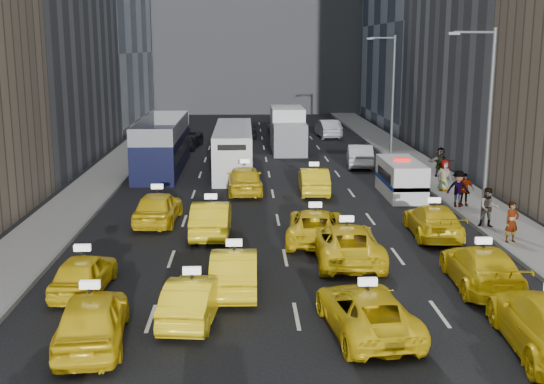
{
  "coord_description": "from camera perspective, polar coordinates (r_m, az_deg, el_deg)",
  "views": [
    {
      "loc": [
        -1.56,
        -17.83,
        8.21
      ],
      "look_at": [
        -0.4,
        11.11,
        2.0
      ],
      "focal_mm": 45.0,
      "sensor_mm": 36.0,
      "label": 1
    }
  ],
  "objects": [
    {
      "name": "taxi_9",
      "position": [
        23.47,
        -3.17,
        -6.49
      ],
      "size": [
        1.61,
        4.48,
        1.47
      ],
      "primitive_type": "imported",
      "rotation": [
        0.0,
        0.0,
        3.13
      ],
      "color": "yellow",
      "rests_on": "ground"
    },
    {
      "name": "misc_car_3",
      "position": [
        62.58,
        -2.13,
        5.21
      ],
      "size": [
        1.95,
        4.28,
        1.43
      ],
      "primitive_type": "imported",
      "rotation": [
        0.0,
        0.0,
        3.2
      ],
      "color": "black",
      "rests_on": "ground"
    },
    {
      "name": "pedestrian_5",
      "position": [
        44.26,
        13.91,
        2.46
      ],
      "size": [
        1.74,
        0.59,
        1.85
      ],
      "primitive_type": "imported",
      "rotation": [
        0.0,
        0.0,
        0.06
      ],
      "color": "gray",
      "rests_on": "sidewalk_east"
    },
    {
      "name": "taxi_11",
      "position": [
        24.78,
        17.14,
        -6.02
      ],
      "size": [
        2.32,
        5.14,
        1.46
      ],
      "primitive_type": "imported",
      "rotation": [
        0.0,
        0.0,
        3.09
      ],
      "color": "yellow",
      "rests_on": "ground"
    },
    {
      "name": "misc_car_1",
      "position": [
        56.77,
        -7.5,
        4.53
      ],
      "size": [
        3.41,
        6.27,
        1.67
      ],
      "primitive_type": "imported",
      "rotation": [
        0.0,
        0.0,
        3.03
      ],
      "color": "black",
      "rests_on": "ground"
    },
    {
      "name": "taxi_13",
      "position": [
        30.2,
        -5.11,
        -2.2
      ],
      "size": [
        1.7,
        4.71,
        1.55
      ],
      "primitive_type": "imported",
      "rotation": [
        0.0,
        0.0,
        3.13
      ],
      "color": "yellow",
      "rests_on": "ground"
    },
    {
      "name": "taxi_10",
      "position": [
        26.65,
        6.21,
        -4.24
      ],
      "size": [
        2.49,
        5.36,
        1.49
      ],
      "primitive_type": "imported",
      "rotation": [
        0.0,
        0.0,
        3.14
      ],
      "color": "yellow",
      "rests_on": "ground"
    },
    {
      "name": "taxi_4",
      "position": [
        19.94,
        -14.84,
        -10.2
      ],
      "size": [
        2.29,
        4.73,
        1.56
      ],
      "primitive_type": "imported",
      "rotation": [
        0.0,
        0.0,
        3.24
      ],
      "color": "yellow",
      "rests_on": "ground"
    },
    {
      "name": "taxi_14",
      "position": [
        29.27,
        3.62,
        -2.81
      ],
      "size": [
        2.9,
        5.23,
        1.38
      ],
      "primitive_type": "imported",
      "rotation": [
        0.0,
        0.0,
        3.02
      ],
      "color": "yellow",
      "rests_on": "ground"
    },
    {
      "name": "taxi_5",
      "position": [
        21.17,
        -6.66,
        -8.84
      ],
      "size": [
        1.88,
        4.22,
        1.34
      ],
      "primitive_type": "imported",
      "rotation": [
        0.0,
        0.0,
        3.03
      ],
      "color": "yellow",
      "rests_on": "ground"
    },
    {
      "name": "box_truck",
      "position": [
        54.48,
        1.34,
        5.21
      ],
      "size": [
        3.26,
        7.65,
        3.4
      ],
      "rotation": [
        0.0,
        0.0,
        -0.1
      ],
      "color": "white",
      "rests_on": "ground"
    },
    {
      "name": "taxi_15",
      "position": [
        30.77,
        13.33,
        -2.35
      ],
      "size": [
        2.19,
        4.95,
        1.41
      ],
      "primitive_type": "imported",
      "rotation": [
        0.0,
        0.0,
        3.1
      ],
      "color": "yellow",
      "rests_on": "ground"
    },
    {
      "name": "taxi_16",
      "position": [
        38.7,
        -2.29,
        1.08
      ],
      "size": [
        2.11,
        4.86,
        1.63
      ],
      "primitive_type": "imported",
      "rotation": [
        0.0,
        0.0,
        3.18
      ],
      "color": "yellow",
      "rests_on": "ground"
    },
    {
      "name": "nypd_van",
      "position": [
        38.59,
        10.74,
        1.08
      ],
      "size": [
        2.26,
        5.12,
        2.15
      ],
      "rotation": [
        0.0,
        0.0,
        0.06
      ],
      "color": "white",
      "rests_on": "ground"
    },
    {
      "name": "ground",
      "position": [
        19.69,
        2.51,
        -12.55
      ],
      "size": [
        160.0,
        160.0,
        0.0
      ],
      "primitive_type": "plane",
      "color": "black",
      "rests_on": "ground"
    },
    {
      "name": "misc_car_4",
      "position": [
        62.97,
        4.72,
        5.33
      ],
      "size": [
        2.07,
        5.13,
        1.66
      ],
      "primitive_type": "imported",
      "rotation": [
        0.0,
        0.0,
        3.2
      ],
      "color": "#ACADB4",
      "rests_on": "ground"
    },
    {
      "name": "taxi_17",
      "position": [
        38.73,
        3.52,
        0.96
      ],
      "size": [
        1.69,
        4.53,
        1.48
      ],
      "primitive_type": "imported",
      "rotation": [
        0.0,
        0.0,
        3.11
      ],
      "color": "yellow",
      "rests_on": "ground"
    },
    {
      "name": "pedestrian_3",
      "position": [
        36.33,
        15.77,
        0.2
      ],
      "size": [
        1.02,
        0.51,
        1.71
      ],
      "primitive_type": "imported",
      "rotation": [
        0.0,
        0.0,
        -0.06
      ],
      "color": "gray",
      "rests_on": "sidewalk_east"
    },
    {
      "name": "taxi_12",
      "position": [
        32.52,
        -9.52,
        -1.27
      ],
      "size": [
        2.11,
        4.69,
        1.57
      ],
      "primitive_type": "imported",
      "rotation": [
        0.0,
        0.0,
        3.08
      ],
      "color": "yellow",
      "rests_on": "ground"
    },
    {
      "name": "curb_east",
      "position": [
        44.86,
        11.42,
        1.43
      ],
      "size": [
        0.15,
        90.0,
        0.18
      ],
      "primitive_type": "cube",
      "color": "slate",
      "rests_on": "ground"
    },
    {
      "name": "taxi_8",
      "position": [
        24.13,
        -15.47,
        -6.55
      ],
      "size": [
        1.8,
        4.04,
        1.35
      ],
      "primitive_type": "imported",
      "rotation": [
        0.0,
        0.0,
        3.09
      ],
      "color": "yellow",
      "rests_on": "ground"
    },
    {
      "name": "city_bus",
      "position": [
        45.57,
        -3.25,
        3.57
      ],
      "size": [
        3.71,
        11.69,
        2.97
      ],
      "rotation": [
        0.0,
        0.0,
        0.12
      ],
      "color": "silver",
      "rests_on": "ground"
    },
    {
      "name": "pedestrian_1",
      "position": [
        32.33,
        17.67,
        -1.26
      ],
      "size": [
        0.97,
        0.66,
        1.82
      ],
      "primitive_type": "imported",
      "rotation": [
        0.0,
        0.0,
        -0.22
      ],
      "color": "gray",
      "rests_on": "sidewalk_east"
    },
    {
      "name": "curb_west",
      "position": [
        44.23,
        -12.01,
        1.25
      ],
      "size": [
        0.15,
        90.0,
        0.18
      ],
      "primitive_type": "cube",
      "color": "slate",
      "rests_on": "ground"
    },
    {
      "name": "streetlight_far",
      "position": [
        51.08,
        9.95,
        8.23
      ],
      "size": [
        2.15,
        0.22,
        9.0
      ],
      "color": "#595B60",
      "rests_on": "ground"
    },
    {
      "name": "taxi_6",
      "position": [
        20.29,
        7.93,
        -9.82
      ],
      "size": [
        2.8,
        5.07,
        1.35
      ],
      "primitive_type": "imported",
      "rotation": [
        0.0,
        0.0,
        3.26
      ],
      "color": "yellow",
      "rests_on": "ground"
    },
    {
      "name": "misc_car_2",
      "position": [
        64.72,
        0.67,
        5.48
      ],
      "size": [
        2.44,
        5.33,
        1.51
      ],
      "primitive_type": "imported",
      "rotation": [
        0.0,
        0.0,
        3.2
      ],
      "color": "slate",
      "rests_on": "ground"
    },
    {
      "name": "streetlight_near",
      "position": [
        31.87,
        17.5,
        5.62
      ],
      "size": [
        2.15,
        0.22,
        9.0
      ],
      "color": "#595B60",
      "rests_on": "ground"
    },
    {
      "name": "misc_car_0",
      "position": [
        47.82,
        7.34,
        3.06
      ],
      "size": [
        2.16,
        4.89,
        1.56
      ],
      "primitive_type": "imported",
      "rotation": [
        0.0,
        0.0,
        3.03
      ],
      "color": "#B7BAC0",
      "rests_on": "ground"
    },
    {
      "name": "pedestrian_2",
      "position": [
        35.99,
        15.32,
        0.26
      ],
      "size": [
        1.28,
        0.68,
        1.88
      ],
      "primitive_type": "imported",
      "rotation": [
        0.0,
        0.0,
        -0.16
      ],
      "color": "gray",
      "rests_on": "sidewalk_east"
    },
    {
      "name": "pedestrian_4",
      "position": [
        39.89,
        14.2,
        1.36
      ],
      "size": [
        0.96,
        0.69,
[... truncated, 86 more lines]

